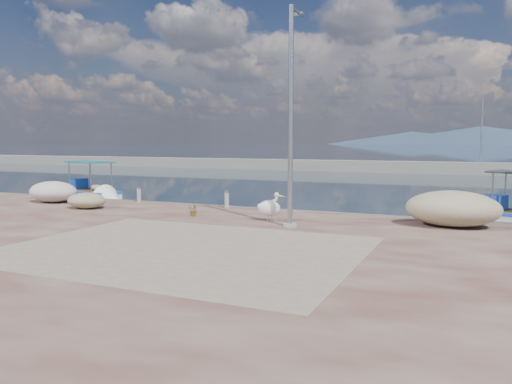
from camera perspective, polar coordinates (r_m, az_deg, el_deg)
The scene contains 14 objects.
ground at distance 16.22m, azimuth -5.51°, elevation -5.82°, with size 1400.00×1400.00×0.00m, color #162635.
quay at distance 11.48m, azimuth -20.69°, elevation -9.77°, with size 44.00×22.00×0.50m, color #4D2421.
quay_patch at distance 13.09m, azimuth -8.22°, elevation -6.40°, with size 9.00×7.00×0.01m, color gray.
breakwater at distance 54.44m, azimuth 15.75°, elevation 2.78°, with size 120.00×2.20×7.50m.
mountains at distance 663.84m, azimuth 23.90°, elevation 5.83°, with size 370.00×280.00×22.00m.
boat_left at distance 29.81m, azimuth -18.41°, elevation -0.40°, with size 5.46×3.16×2.50m.
pelican at distance 17.27m, azimuth 1.59°, elevation -1.78°, with size 1.06×0.57×1.02m.
lamp_post at distance 16.09m, azimuth 4.01°, elevation 7.71°, with size 0.44×0.96×7.00m.
bollard_near at distance 20.75m, azimuth -3.36°, elevation -0.74°, with size 0.24×0.24×0.74m.
bollard_far at distance 23.28m, azimuth -13.23°, elevation -0.19°, with size 0.24×0.24×0.72m.
potted_plant at distance 18.60m, azimuth -7.14°, elevation -2.09°, with size 0.39×0.34×0.44m, color #33722D.
net_pile_a at distance 24.50m, azimuth -22.18°, elevation 0.03°, with size 2.34×1.70×0.96m, color silver.
net_pile_c at distance 17.41m, azimuth 21.56°, elevation -1.78°, with size 2.98×2.13×1.17m, color #BFB48E.
net_pile_b at distance 21.76m, azimuth -18.81°, elevation -0.93°, with size 1.67×1.30×0.65m, color #BFB48E.
Camera 1 is at (7.86, -13.80, 3.25)m, focal length 35.00 mm.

